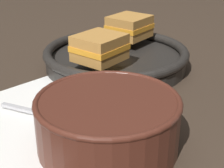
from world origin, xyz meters
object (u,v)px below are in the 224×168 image
Objects in this scene: spoon at (63,119)px; sandwich_near_right at (100,48)px; soup_bowl at (108,119)px; sandwich_near_left at (129,27)px; skillet at (116,57)px.

spoon is 1.77× the size of sandwich_near_right.
sandwich_near_left is (-0.20, 0.29, 0.03)m from soup_bowl.
sandwich_near_right is at bearing 136.24° from soup_bowl.
soup_bowl is 0.63× the size of skillet.
sandwich_near_left is at bearing 124.69° from soup_bowl.
spoon is at bearing -66.01° from sandwich_near_right.
spoon is 0.17m from sandwich_near_right.
soup_bowl is at bearing -43.76° from sandwich_near_right.
sandwich_near_left and sandwich_near_right have the same top height.
soup_bowl is 0.21m from sandwich_near_right.
spoon is 0.24m from skillet.
sandwich_near_left is (-0.03, 0.07, 0.04)m from skillet.
spoon is (-0.09, -0.00, -0.03)m from soup_bowl.
sandwich_near_left reaches higher than soup_bowl.
sandwich_near_right is (0.05, -0.15, 0.00)m from sandwich_near_left.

